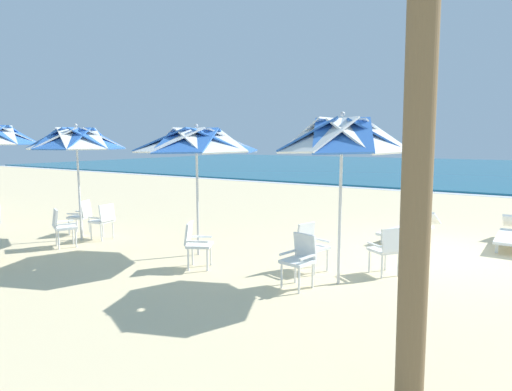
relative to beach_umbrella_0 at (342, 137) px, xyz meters
The scene contains 14 objects.
ground_plane 3.93m from the beach_umbrella_0, 67.26° to the left, with size 80.00×80.00×0.00m, color beige.
sea 32.50m from the beach_umbrella_0, 87.88° to the left, with size 80.00×36.00×0.10m, color #19607F.
surf_foam 14.34m from the beach_umbrella_0, 85.14° to the left, with size 80.00×0.70×0.01m, color white.
beach_umbrella_0 is the anchor object (origin of this frame).
plastic_chair_0 2.17m from the beach_umbrella_0, 57.29° to the left, with size 0.63×0.62×0.87m.
plastic_chair_1 2.08m from the beach_umbrella_0, 149.75° to the left, with size 0.57×0.55×0.87m.
plastic_chair_2 2.03m from the beach_umbrella_0, 132.73° to the right, with size 0.52×0.54×0.87m.
beach_umbrella_1 3.13m from the beach_umbrella_0, behind, with size 2.53×2.53×2.69m.
plastic_chair_3 3.25m from the beach_umbrella_0, 166.65° to the right, with size 0.62×0.60×0.87m.
beach_umbrella_2 6.42m from the beach_umbrella_0, behind, with size 2.23×2.23×2.75m.
plastic_chair_4 6.23m from the beach_umbrella_0, behind, with size 0.49×0.46×0.87m.
plastic_chair_5 6.45m from the beach_umbrella_0, behind, with size 0.59×0.61×0.87m.
plastic_chair_6 7.16m from the beach_umbrella_0, behind, with size 0.61×0.59×0.87m.
sun_lounger_1 4.46m from the beach_umbrella_0, 86.17° to the left, with size 1.09×2.23×0.62m.
Camera 1 is at (1.31, -9.34, 2.37)m, focal length 29.77 mm.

